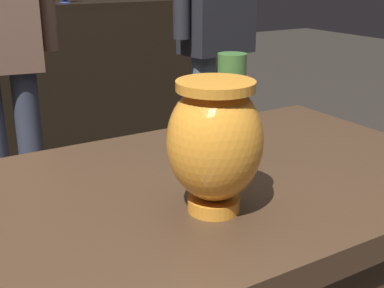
# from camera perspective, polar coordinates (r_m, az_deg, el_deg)

# --- Properties ---
(vase_centerpiece) EXTENTS (0.16, 0.16, 0.22)m
(vase_centerpiece) POSITION_cam_1_polar(r_m,az_deg,el_deg) (0.81, 2.57, 0.27)
(vase_centerpiece) COLOR orange
(vase_centerpiece) RESTS_ON display_plinth
(vase_tall_behind) EXTENTS (0.08, 0.08, 0.22)m
(vase_tall_behind) POSITION_cam_1_polar(r_m,az_deg,el_deg) (1.06, 4.37, 3.81)
(vase_tall_behind) COLOR #477A38
(vase_tall_behind) RESTS_ON display_plinth
(visitor_near_right) EXTENTS (0.47, 0.22, 1.64)m
(visitor_near_right) POSITION_cam_1_polar(r_m,az_deg,el_deg) (2.33, 2.80, 13.96)
(visitor_near_right) COLOR slate
(visitor_near_right) RESTS_ON ground_plane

